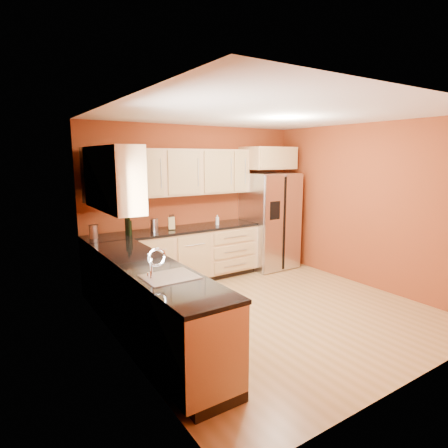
{
  "coord_description": "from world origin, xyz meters",
  "views": [
    {
      "loc": [
        -3.16,
        -3.7,
        2.07
      ],
      "look_at": [
        -0.14,
        0.9,
        1.08
      ],
      "focal_mm": 30.0,
      "sensor_mm": 36.0,
      "label": 1
    }
  ],
  "objects_px": {
    "canister_left": "(154,225)",
    "soap_dispenser": "(217,220)",
    "wine_bottle_a": "(128,223)",
    "refrigerator": "(269,221)",
    "knife_block": "(172,223)"
  },
  "relations": [
    {
      "from": "canister_left",
      "to": "refrigerator",
      "type": "bearing_deg",
      "value": -2.31
    },
    {
      "from": "canister_left",
      "to": "wine_bottle_a",
      "type": "relative_size",
      "value": 0.56
    },
    {
      "from": "refrigerator",
      "to": "wine_bottle_a",
      "type": "height_order",
      "value": "refrigerator"
    },
    {
      "from": "canister_left",
      "to": "soap_dispenser",
      "type": "bearing_deg",
      "value": -3.89
    },
    {
      "from": "wine_bottle_a",
      "to": "soap_dispenser",
      "type": "bearing_deg",
      "value": -2.23
    },
    {
      "from": "refrigerator",
      "to": "canister_left",
      "type": "relative_size",
      "value": 8.91
    },
    {
      "from": "knife_block",
      "to": "soap_dispenser",
      "type": "bearing_deg",
      "value": 14.68
    },
    {
      "from": "knife_block",
      "to": "wine_bottle_a",
      "type": "bearing_deg",
      "value": -159.37
    },
    {
      "from": "wine_bottle_a",
      "to": "soap_dispenser",
      "type": "xyz_separation_m",
      "value": [
        1.55,
        -0.06,
        -0.09
      ]
    },
    {
      "from": "canister_left",
      "to": "knife_block",
      "type": "xyz_separation_m",
      "value": [
        0.3,
        -0.0,
        0.0
      ]
    },
    {
      "from": "refrigerator",
      "to": "soap_dispenser",
      "type": "xyz_separation_m",
      "value": [
        -1.15,
        0.02,
        0.12
      ]
    },
    {
      "from": "soap_dispenser",
      "to": "canister_left",
      "type": "bearing_deg",
      "value": 176.11
    },
    {
      "from": "wine_bottle_a",
      "to": "soap_dispenser",
      "type": "relative_size",
      "value": 2.06
    },
    {
      "from": "canister_left",
      "to": "knife_block",
      "type": "distance_m",
      "value": 0.3
    },
    {
      "from": "refrigerator",
      "to": "soap_dispenser",
      "type": "bearing_deg",
      "value": 179.24
    }
  ]
}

